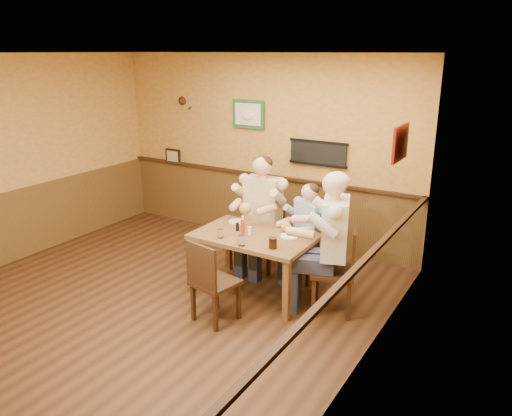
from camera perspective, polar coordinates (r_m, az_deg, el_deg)
The scene contains 17 objects.
room at distance 5.57m, azimuth -10.48°, elevation 5.47°, with size 5.02×5.03×2.81m.
dining_table at distance 5.93m, azimuth -0.16°, elevation -3.87°, with size 1.40×0.90×0.75m.
chair_back_left at distance 6.67m, azimuth 0.79°, elevation -2.96°, with size 0.45×0.45×0.97m, color #372111, non-canonical shape.
chair_back_right at distance 6.38m, azimuth 6.09°, elevation -4.85°, with size 0.37×0.37×0.81m, color #372111, non-canonical shape.
chair_right_end at distance 5.64m, azimuth 8.82°, elevation -6.93°, with size 0.47×0.47×1.01m, color #372111, non-canonical shape.
chair_near_side at distance 5.43m, azimuth -4.66°, elevation -8.25°, with size 0.43×0.43×0.93m, color #372111, non-canonical shape.
diner_tan_shirt at distance 6.60m, azimuth 0.80°, elevation -1.27°, with size 0.64×0.64×1.39m, color beige, non-canonical shape.
diner_blue_polo at distance 6.32m, azimuth 6.14°, elevation -3.40°, with size 0.53×0.53×1.15m, color #82A4C4, non-canonical shape.
diner_white_elder at distance 5.55m, azimuth 8.92°, elevation -4.89°, with size 0.67×0.67×1.45m, color silver, non-canonical shape.
water_glass_left at distance 5.79m, azimuth -4.09°, elevation -2.92°, with size 0.07×0.07×0.11m, color silver.
water_glass_mid at distance 5.55m, azimuth -1.67°, elevation -3.73°, with size 0.08×0.08×0.12m, color silver.
cola_tumbler at distance 5.48m, azimuth 1.94°, elevation -4.03°, with size 0.09×0.09×0.12m, color black.
hot_sauce_bottle at distance 5.91m, azimuth -1.53°, elevation -2.02°, with size 0.05×0.05×0.19m, color #B12612.
salt_shaker at distance 5.87m, azimuth -0.73°, elevation -2.62°, with size 0.04×0.04×0.10m, color white.
pepper_shaker at distance 6.01m, azimuth -2.14°, elevation -2.16°, with size 0.04×0.04×0.10m, color black.
plate_far_left at distance 6.32m, azimuth -2.20°, elevation -1.56°, with size 0.22×0.22×0.01m, color white.
plate_far_right at distance 5.84m, azimuth 3.85°, elevation -3.23°, with size 0.22×0.22×0.01m, color white.
Camera 1 is at (3.77, -3.90, 2.83)m, focal length 35.00 mm.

